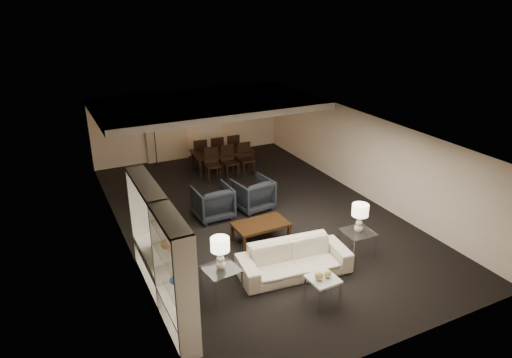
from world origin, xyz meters
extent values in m
plane|color=black|center=(0.00, 0.00, 0.00)|extent=(11.00, 11.00, 0.00)
cube|color=silver|center=(0.00, 0.00, 2.50)|extent=(7.00, 11.00, 0.02)
cube|color=beige|center=(0.00, 5.50, 1.25)|extent=(7.00, 0.02, 2.50)
cube|color=beige|center=(0.00, -5.50, 1.25)|extent=(7.00, 0.02, 2.50)
cube|color=beige|center=(-3.50, 0.00, 1.25)|extent=(0.02, 11.00, 2.50)
cube|color=beige|center=(3.50, 0.00, 1.25)|extent=(0.02, 11.00, 2.50)
cube|color=silver|center=(0.00, 3.50, 2.40)|extent=(7.00, 4.00, 0.20)
cube|color=beige|center=(-0.90, 5.42, 1.20)|extent=(1.50, 0.12, 2.40)
cube|color=silver|center=(0.70, 5.47, 1.05)|extent=(0.90, 0.05, 2.10)
cube|color=#142D38|center=(2.10, 5.46, 1.55)|extent=(0.95, 0.04, 0.65)
cylinder|color=#D8591E|center=(0.30, 3.50, 1.92)|extent=(0.52, 0.52, 0.24)
imported|color=beige|center=(-0.48, -2.84, 0.35)|extent=(2.51, 1.20, 0.71)
imported|color=black|center=(-1.08, 0.46, 0.45)|extent=(0.98, 1.01, 0.90)
imported|color=black|center=(0.12, 0.46, 0.45)|extent=(1.09, 1.12, 0.90)
sphere|color=#E0C276|center=(-0.58, -3.94, 0.64)|extent=(0.18, 0.18, 0.18)
sphere|color=#E9D77B|center=(-0.38, -3.94, 0.63)|extent=(0.16, 0.16, 0.16)
imported|color=black|center=(-3.28, -2.09, 1.04)|extent=(1.01, 0.13, 0.58)
imported|color=#224B94|center=(-3.31, -3.53, 1.15)|extent=(0.17, 0.17, 0.18)
imported|color=#B8713D|center=(-3.31, -3.15, 1.65)|extent=(0.17, 0.17, 0.18)
cube|color=black|center=(-2.70, -0.38, 0.47)|extent=(0.12, 0.12, 0.95)
imported|color=black|center=(0.49, 3.58, 0.36)|extent=(2.09, 1.25, 0.71)
camera|label=1|loc=(-4.96, -10.06, 5.74)|focal=32.00mm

